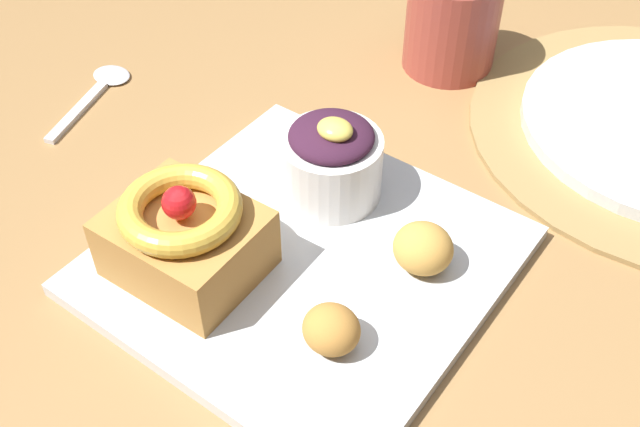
{
  "coord_description": "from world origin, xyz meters",
  "views": [
    {
      "loc": [
        0.21,
        -0.47,
        1.17
      ],
      "look_at": [
        -0.02,
        -0.14,
        0.77
      ],
      "focal_mm": 42.78,
      "sensor_mm": 36.0,
      "label": 1
    }
  ],
  "objects_px": {
    "berry_ramekin": "(331,160)",
    "fritter_middle": "(423,248)",
    "spoon": "(97,90)",
    "cake_slice": "(185,235)",
    "front_plate": "(304,260)",
    "coffee_mug": "(452,22)",
    "fritter_front": "(331,329)"
  },
  "relations": [
    {
      "from": "cake_slice",
      "to": "spoon",
      "type": "bearing_deg",
      "value": 153.19
    },
    {
      "from": "front_plate",
      "to": "coffee_mug",
      "type": "relative_size",
      "value": 2.83
    },
    {
      "from": "berry_ramekin",
      "to": "fritter_middle",
      "type": "distance_m",
      "value": 0.11
    },
    {
      "from": "front_plate",
      "to": "spoon",
      "type": "xyz_separation_m",
      "value": [
        -0.3,
        0.06,
        -0.0
      ]
    },
    {
      "from": "front_plate",
      "to": "fritter_front",
      "type": "relative_size",
      "value": 6.83
    },
    {
      "from": "cake_slice",
      "to": "fritter_middle",
      "type": "height_order",
      "value": "cake_slice"
    },
    {
      "from": "spoon",
      "to": "berry_ramekin",
      "type": "bearing_deg",
      "value": -105.71
    },
    {
      "from": "fritter_front",
      "to": "coffee_mug",
      "type": "height_order",
      "value": "coffee_mug"
    },
    {
      "from": "fritter_middle",
      "to": "spoon",
      "type": "relative_size",
      "value": 0.36
    },
    {
      "from": "front_plate",
      "to": "fritter_middle",
      "type": "bearing_deg",
      "value": 29.65
    },
    {
      "from": "fritter_middle",
      "to": "spoon",
      "type": "distance_m",
      "value": 0.38
    },
    {
      "from": "fritter_front",
      "to": "cake_slice",
      "type": "bearing_deg",
      "value": -177.44
    },
    {
      "from": "spoon",
      "to": "fritter_front",
      "type": "bearing_deg",
      "value": -124.98
    },
    {
      "from": "fritter_middle",
      "to": "spoon",
      "type": "height_order",
      "value": "fritter_middle"
    },
    {
      "from": "berry_ramekin",
      "to": "cake_slice",
      "type": "bearing_deg",
      "value": -105.5
    },
    {
      "from": "berry_ramekin",
      "to": "spoon",
      "type": "relative_size",
      "value": 0.66
    },
    {
      "from": "front_plate",
      "to": "fritter_middle",
      "type": "distance_m",
      "value": 0.09
    },
    {
      "from": "cake_slice",
      "to": "front_plate",
      "type": "bearing_deg",
      "value": 44.54
    },
    {
      "from": "spoon",
      "to": "coffee_mug",
      "type": "relative_size",
      "value": 1.28
    },
    {
      "from": "front_plate",
      "to": "spoon",
      "type": "distance_m",
      "value": 0.31
    },
    {
      "from": "coffee_mug",
      "to": "fritter_middle",
      "type": "bearing_deg",
      "value": -64.47
    },
    {
      "from": "berry_ramekin",
      "to": "fritter_front",
      "type": "relative_size",
      "value": 2.05
    },
    {
      "from": "berry_ramekin",
      "to": "fritter_middle",
      "type": "height_order",
      "value": "berry_ramekin"
    },
    {
      "from": "fritter_front",
      "to": "fritter_middle",
      "type": "height_order",
      "value": "fritter_middle"
    },
    {
      "from": "front_plate",
      "to": "coffee_mug",
      "type": "distance_m",
      "value": 0.31
    },
    {
      "from": "cake_slice",
      "to": "berry_ramekin",
      "type": "distance_m",
      "value": 0.13
    },
    {
      "from": "cake_slice",
      "to": "berry_ramekin",
      "type": "height_order",
      "value": "cake_slice"
    },
    {
      "from": "front_plate",
      "to": "cake_slice",
      "type": "height_order",
      "value": "cake_slice"
    },
    {
      "from": "spoon",
      "to": "cake_slice",
      "type": "bearing_deg",
      "value": -134.22
    },
    {
      "from": "spoon",
      "to": "coffee_mug",
      "type": "height_order",
      "value": "coffee_mug"
    },
    {
      "from": "front_plate",
      "to": "fritter_middle",
      "type": "relative_size",
      "value": 6.09
    },
    {
      "from": "berry_ramekin",
      "to": "spoon",
      "type": "bearing_deg",
      "value": -178.3
    }
  ]
}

